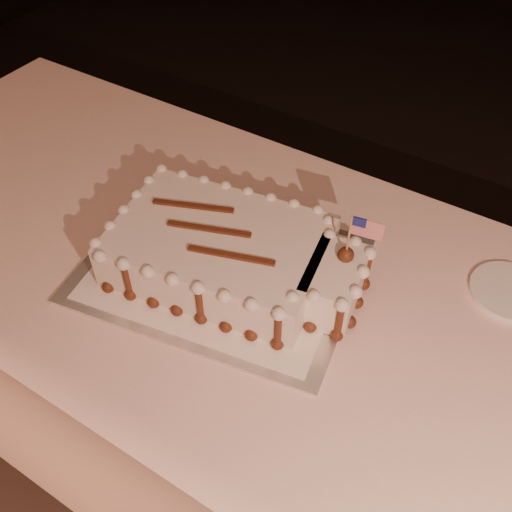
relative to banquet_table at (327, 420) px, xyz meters
The scene contains 5 objects.
banquet_table is the anchor object (origin of this frame).
cake_board 0.46m from the banquet_table, behind, with size 0.51×0.38×0.01m, color silver.
doily 0.46m from the banquet_table, behind, with size 0.46×0.35×0.00m, color white.
sheet_cake 0.49m from the banquet_table, behind, with size 0.50×0.33×0.19m.
side_plate 0.49m from the banquet_table, 42.73° to the left, with size 0.15×0.15×0.01m, color white.
Camera 1 is at (0.19, -0.01, 1.56)m, focal length 40.00 mm.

